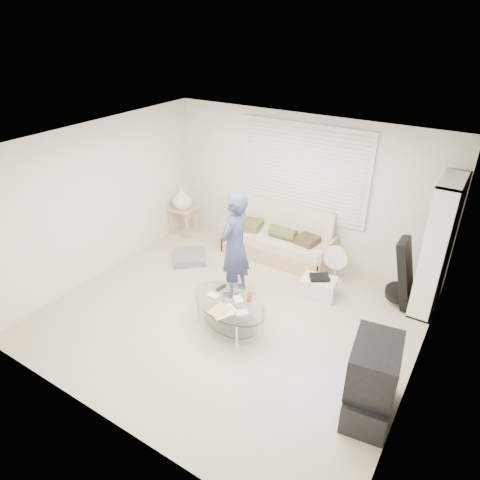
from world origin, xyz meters
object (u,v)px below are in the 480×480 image
Objects in this scene: futon_sofa at (278,240)px; tv_unit at (371,380)px; bookshelf at (437,247)px; coffee_table at (230,307)px.

futon_sofa is 2.10× the size of tv_unit.
coffee_table is at bearing -137.50° from bookshelf.
bookshelf is at bearing 86.96° from tv_unit.
coffee_table is at bearing -80.01° from futon_sofa.
tv_unit is at bearing -93.04° from bookshelf.
futon_sofa is at bearing 99.99° from coffee_table.
futon_sofa is at bearing 134.31° from tv_unit.
coffee_table is (-2.05, 0.36, -0.10)m from tv_unit.
futon_sofa reaches higher than coffee_table.
tv_unit is at bearing -9.84° from coffee_table.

